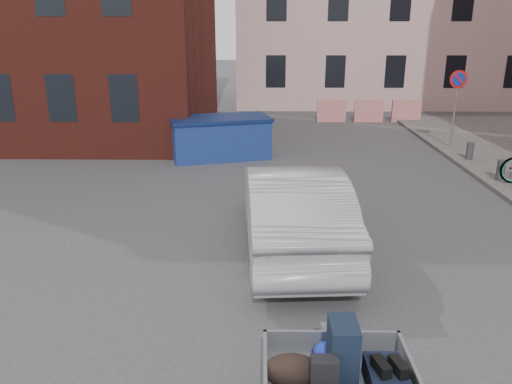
{
  "coord_description": "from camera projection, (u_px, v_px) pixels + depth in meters",
  "views": [
    {
      "loc": [
        -0.55,
        -7.8,
        4.16
      ],
      "look_at": [
        -0.71,
        1.4,
        1.1
      ],
      "focal_mm": 35.0,
      "sensor_mm": 36.0,
      "label": 1
    }
  ],
  "objects": [
    {
      "name": "ground",
      "position": [
        295.0,
        277.0,
        8.7
      ],
      "size": [
        120.0,
        120.0,
        0.0
      ],
      "primitive_type": "plane",
      "color": "#38383A",
      "rests_on": "ground"
    },
    {
      "name": "trailer",
      "position": [
        336.0,
        373.0,
        5.37
      ],
      "size": [
        1.6,
        1.8,
        1.2
      ],
      "rotation": [
        0.0,
        0.0,
        0.0
      ],
      "color": "black",
      "rests_on": "ground"
    },
    {
      "name": "no_parking_sign",
      "position": [
        457.0,
        93.0,
        16.97
      ],
      "size": [
        0.6,
        0.09,
        2.65
      ],
      "color": "gray",
      "rests_on": "sidewalk"
    },
    {
      "name": "silver_car",
      "position": [
        293.0,
        207.0,
        9.65
      ],
      "size": [
        2.11,
        5.18,
        1.67
      ],
      "primitive_type": "imported",
      "rotation": [
        0.0,
        0.0,
        3.21
      ],
      "color": "#9B9EA2",
      "rests_on": "ground"
    },
    {
      "name": "barriers",
      "position": [
        369.0,
        111.0,
        22.71
      ],
      "size": [
        4.7,
        0.18,
        1.0
      ],
      "color": "red",
      "rests_on": "ground"
    },
    {
      "name": "dumpster",
      "position": [
        220.0,
        137.0,
        16.47
      ],
      "size": [
        3.57,
        2.5,
        1.36
      ],
      "rotation": [
        0.0,
        0.0,
        0.28
      ],
      "color": "navy",
      "rests_on": "ground"
    }
  ]
}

